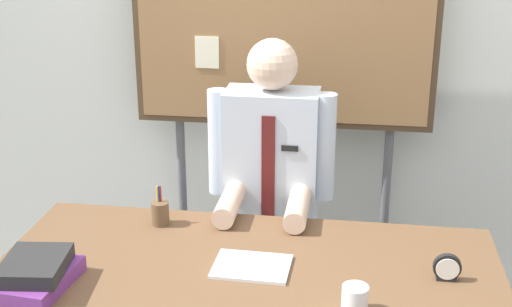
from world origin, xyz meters
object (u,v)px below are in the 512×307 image
(pen_holder, at_px, (160,213))
(coffee_mug, at_px, (355,299))
(desk, at_px, (248,285))
(open_notebook, at_px, (252,266))
(person, at_px, (271,210))
(book_stack, at_px, (37,274))
(desk_clock, at_px, (447,269))
(bulletin_board, at_px, (283,19))

(pen_holder, bearing_deg, coffee_mug, -34.02)
(desk, relative_size, open_notebook, 6.69)
(person, bearing_deg, pen_holder, -136.83)
(person, bearing_deg, desk, -90.00)
(desk, distance_m, pen_holder, 0.50)
(person, xyz_separation_m, book_stack, (-0.67, -0.90, 0.13))
(desk_clock, bearing_deg, desk, 179.57)
(desk_clock, bearing_deg, pen_holder, 165.38)
(book_stack, xyz_separation_m, desk_clock, (1.36, 0.25, -0.01))
(desk_clock, distance_m, coffee_mug, 0.39)
(desk, xyz_separation_m, person, (0.00, 0.65, 0.00))
(book_stack, distance_m, pen_holder, 0.60)
(person, height_order, open_notebook, person)
(book_stack, bearing_deg, person, 53.26)
(desk, distance_m, coffee_mug, 0.47)
(bulletin_board, relative_size, desk_clock, 21.19)
(desk, distance_m, person, 0.65)
(desk_clock, bearing_deg, person, 136.32)
(desk, relative_size, coffee_mug, 19.98)
(book_stack, distance_m, coffee_mug, 1.05)
(person, xyz_separation_m, open_notebook, (0.02, -0.67, 0.08))
(book_stack, height_order, open_notebook, book_stack)
(bulletin_board, bearing_deg, desk_clock, -57.34)
(person, distance_m, book_stack, 1.13)
(bulletin_board, xyz_separation_m, coffee_mug, (0.38, -1.31, -0.66))
(person, distance_m, coffee_mug, 0.98)
(person, relative_size, pen_holder, 8.97)
(desk, height_order, book_stack, book_stack)
(person, distance_m, bulletin_board, 0.88)
(desk, height_order, desk_clock, desk_clock)
(coffee_mug, relative_size, pen_holder, 0.56)
(desk, distance_m, desk_clock, 0.70)
(book_stack, distance_m, desk_clock, 1.38)
(open_notebook, xyz_separation_m, desk_clock, (0.67, 0.01, 0.04))
(open_notebook, xyz_separation_m, pen_holder, (-0.41, 0.30, 0.04))
(book_stack, bearing_deg, desk, 20.48)
(pen_holder, bearing_deg, book_stack, -117.54)
(bulletin_board, height_order, open_notebook, bulletin_board)
(desk, height_order, pen_holder, pen_holder)
(desk, bearing_deg, bulletin_board, 90.01)
(book_stack, xyz_separation_m, pen_holder, (0.28, 0.53, -0.00))
(bulletin_board, relative_size, coffee_mug, 22.56)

